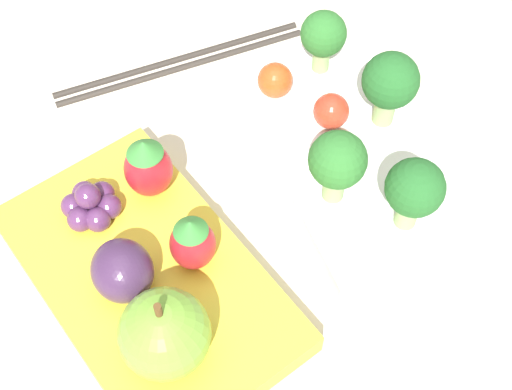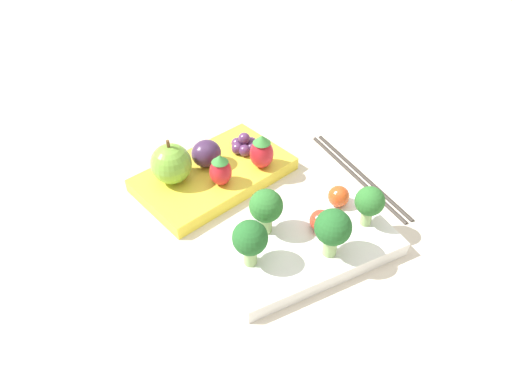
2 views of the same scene
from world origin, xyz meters
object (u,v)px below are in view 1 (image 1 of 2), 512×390
apple (165,334)px  chopsticks_pair (181,61)px  broccoli_floret_2 (323,36)px  broccoli_floret_0 (414,190)px  bento_box_savoury (352,152)px  broccoli_floret_3 (337,162)px  cherry_tomato_1 (275,80)px  grape_cluster (91,205)px  broccoli_floret_1 (390,83)px  bento_box_fruit (148,278)px  strawberry_0 (148,167)px  cherry_tomato_0 (331,111)px  strawberry_1 (192,242)px  plum (122,271)px

apple → chopsticks_pair: size_ratio=0.30×
apple → broccoli_floret_2: bearing=127.4°
broccoli_floret_0 → broccoli_floret_2: broccoli_floret_0 is taller
bento_box_savoury → broccoli_floret_3: broccoli_floret_3 is taller
cherry_tomato_1 → grape_cluster: (0.04, -0.16, -0.00)m
broccoli_floret_1 → apple: bearing=-67.8°
bento_box_fruit → broccoli_floret_3: broccoli_floret_3 is taller
broccoli_floret_0 → broccoli_floret_3: same height
bento_box_fruit → broccoli_floret_2: 0.22m
bento_box_savoury → broccoli_floret_0: broccoli_floret_0 is taller
grape_cluster → chopsticks_pair: 0.17m
broccoli_floret_2 → strawberry_0: size_ratio=1.05×
grape_cluster → cherry_tomato_0: bearing=86.7°
bento_box_fruit → broccoli_floret_1: broccoli_floret_1 is taller
strawberry_1 → chopsticks_pair: size_ratio=0.21×
grape_cluster → bento_box_savoury: bearing=79.4°
apple → strawberry_0: apple is taller
broccoli_floret_3 → grape_cluster: (-0.07, -0.15, -0.03)m
bento_box_savoury → broccoli_floret_1: 0.06m
cherry_tomato_1 → broccoli_floret_2: bearing=96.6°
broccoli_floret_3 → cherry_tomato_1: (-0.10, 0.01, -0.02)m
apple → broccoli_floret_0: bearing=92.3°
broccoli_floret_1 → strawberry_0: bearing=-98.8°
bento_box_savoury → broccoli_floret_1: (-0.01, 0.03, 0.05)m
broccoli_floret_0 → bento_box_savoury: bearing=174.6°
bento_box_savoury → grape_cluster: size_ratio=5.39×
cherry_tomato_0 → chopsticks_pair: 0.14m
bento_box_savoury → strawberry_1: 0.15m
grape_cluster → plum: bearing=-1.5°
strawberry_1 → grape_cluster: strawberry_1 is taller
bento_box_savoury → broccoli_floret_0: (0.07, -0.01, 0.05)m
cherry_tomato_1 → strawberry_0: 0.12m
broccoli_floret_1 → apple: same height
chopsticks_pair → plum: bearing=-34.3°
bento_box_savoury → apple: (0.08, -0.18, 0.04)m
cherry_tomato_0 → chopsticks_pair: (-0.13, -0.06, -0.03)m
apple → cherry_tomato_0: bearing=120.1°
broccoli_floret_3 → apple: bearing=-71.6°
broccoli_floret_0 → plum: 0.19m
bento_box_fruit → strawberry_1: strawberry_1 is taller
cherry_tomato_1 → grape_cluster: bearing=-77.6°
bento_box_fruit → plum: plum is taller
bento_box_savoury → bento_box_fruit: same height
broccoli_floret_3 → strawberry_1: size_ratio=1.31×
chopsticks_pair → strawberry_1: bearing=-22.4°
bento_box_savoury → broccoli_floret_2: 0.09m
cherry_tomato_0 → apple: (0.10, -0.18, 0.01)m
broccoli_floret_1 → broccoli_floret_2: (-0.07, -0.01, -0.01)m
broccoli_floret_3 → plum: size_ratio=1.42×
chopsticks_pair → broccoli_floret_2: bearing=49.1°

